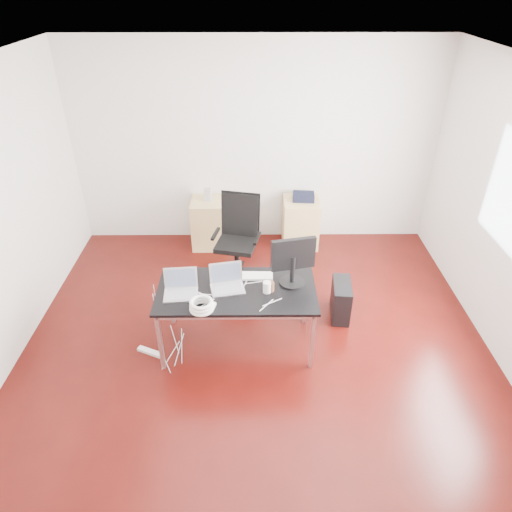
{
  "coord_description": "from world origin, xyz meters",
  "views": [
    {
      "loc": [
        -0.03,
        -3.57,
        3.47
      ],
      "look_at": [
        0.0,
        0.55,
        0.85
      ],
      "focal_mm": 32.0,
      "sensor_mm": 36.0,
      "label": 1
    }
  ],
  "objects_px": {
    "filing_cabinet_right": "(300,223)",
    "filing_cabinet_left": "(210,223)",
    "desk": "(237,294)",
    "pc_tower": "(341,300)",
    "office_chair": "(238,234)"
  },
  "relations": [
    {
      "from": "filing_cabinet_right",
      "to": "filing_cabinet_left",
      "type": "bearing_deg",
      "value": 180.0
    },
    {
      "from": "desk",
      "to": "filing_cabinet_left",
      "type": "distance_m",
      "value": 2.19
    },
    {
      "from": "filing_cabinet_left",
      "to": "pc_tower",
      "type": "xyz_separation_m",
      "value": [
        1.63,
        -1.64,
        -0.13
      ]
    },
    {
      "from": "desk",
      "to": "filing_cabinet_left",
      "type": "xyz_separation_m",
      "value": [
        -0.45,
        2.12,
        -0.33
      ]
    },
    {
      "from": "filing_cabinet_right",
      "to": "office_chair",
      "type": "bearing_deg",
      "value": -138.89
    },
    {
      "from": "filing_cabinet_left",
      "to": "pc_tower",
      "type": "height_order",
      "value": "filing_cabinet_left"
    },
    {
      "from": "filing_cabinet_left",
      "to": "filing_cabinet_right",
      "type": "relative_size",
      "value": 1.0
    },
    {
      "from": "desk",
      "to": "filing_cabinet_right",
      "type": "xyz_separation_m",
      "value": [
        0.85,
        2.12,
        -0.33
      ]
    },
    {
      "from": "office_chair",
      "to": "filing_cabinet_right",
      "type": "relative_size",
      "value": 1.54
    },
    {
      "from": "filing_cabinet_left",
      "to": "filing_cabinet_right",
      "type": "bearing_deg",
      "value": 0.0
    },
    {
      "from": "desk",
      "to": "filing_cabinet_left",
      "type": "height_order",
      "value": "desk"
    },
    {
      "from": "pc_tower",
      "to": "filing_cabinet_left",
      "type": "bearing_deg",
      "value": 140.57
    },
    {
      "from": "desk",
      "to": "office_chair",
      "type": "bearing_deg",
      "value": 90.95
    },
    {
      "from": "office_chair",
      "to": "pc_tower",
      "type": "bearing_deg",
      "value": -23.52
    },
    {
      "from": "desk",
      "to": "pc_tower",
      "type": "distance_m",
      "value": 1.35
    }
  ]
}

